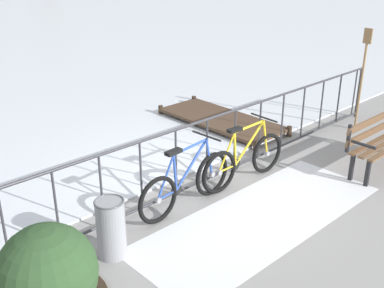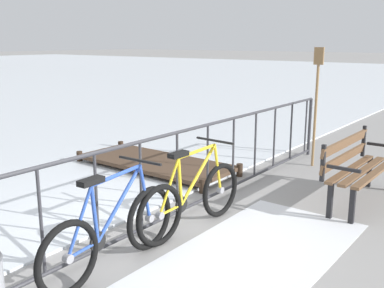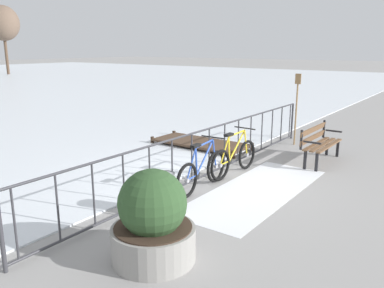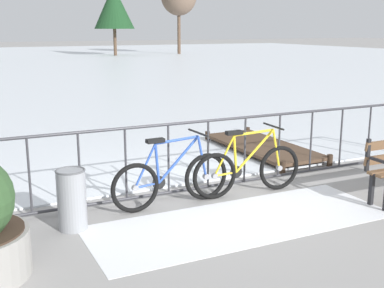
{
  "view_description": "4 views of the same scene",
  "coord_description": "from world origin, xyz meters",
  "px_view_note": "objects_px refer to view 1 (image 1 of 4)",
  "views": [
    {
      "loc": [
        -4.54,
        -4.5,
        3.37
      ],
      "look_at": [
        -0.26,
        0.05,
        0.72
      ],
      "focal_mm": 43.84,
      "sensor_mm": 36.0,
      "label": 1
    },
    {
      "loc": [
        -3.31,
        -3.2,
        2.08
      ],
      "look_at": [
        1.09,
        0.14,
        0.81
      ],
      "focal_mm": 42.03,
      "sensor_mm": 36.0,
      "label": 2
    },
    {
      "loc": [
        -6.65,
        -4.37,
        2.68
      ],
      "look_at": [
        -0.15,
        0.33,
        0.7
      ],
      "focal_mm": 36.88,
      "sensor_mm": 36.0,
      "label": 3
    },
    {
      "loc": [
        -3.23,
        -6.11,
        2.34
      ],
      "look_at": [
        -0.6,
        -0.71,
        0.93
      ],
      "focal_mm": 46.59,
      "sensor_mm": 36.0,
      "label": 4
    }
  ],
  "objects_px": {
    "oar_upright": "(363,73)",
    "trash_bin": "(111,228)",
    "bicycle_second": "(186,184)",
    "park_bench": "(380,138)",
    "bicycle_near_railing": "(244,160)"
  },
  "relations": [
    {
      "from": "bicycle_near_railing",
      "to": "oar_upright",
      "type": "distance_m",
      "value": 3.43
    },
    {
      "from": "bicycle_second",
      "to": "park_bench",
      "type": "height_order",
      "value": "bicycle_second"
    },
    {
      "from": "park_bench",
      "to": "bicycle_second",
      "type": "bearing_deg",
      "value": 159.66
    },
    {
      "from": "bicycle_near_railing",
      "to": "park_bench",
      "type": "xyz_separation_m",
      "value": [
        2.02,
        -1.15,
        0.14
      ]
    },
    {
      "from": "bicycle_second",
      "to": "park_bench",
      "type": "bearing_deg",
      "value": -20.34
    },
    {
      "from": "bicycle_near_railing",
      "to": "bicycle_second",
      "type": "distance_m",
      "value": 1.17
    },
    {
      "from": "bicycle_second",
      "to": "bicycle_near_railing",
      "type": "bearing_deg",
      "value": -1.66
    },
    {
      "from": "bicycle_second",
      "to": "park_bench",
      "type": "xyz_separation_m",
      "value": [
        3.18,
        -1.18,
        0.14
      ]
    },
    {
      "from": "park_bench",
      "to": "trash_bin",
      "type": "xyz_separation_m",
      "value": [
        -4.55,
        0.97,
        -0.14
      ]
    },
    {
      "from": "park_bench",
      "to": "trash_bin",
      "type": "height_order",
      "value": "park_bench"
    },
    {
      "from": "oar_upright",
      "to": "trash_bin",
      "type": "bearing_deg",
      "value": -178.57
    },
    {
      "from": "bicycle_near_railing",
      "to": "oar_upright",
      "type": "relative_size",
      "value": 0.86
    },
    {
      "from": "oar_upright",
      "to": "bicycle_near_railing",
      "type": "bearing_deg",
      "value": 179.5
    },
    {
      "from": "bicycle_second",
      "to": "park_bench",
      "type": "relative_size",
      "value": 1.07
    },
    {
      "from": "park_bench",
      "to": "oar_upright",
      "type": "xyz_separation_m",
      "value": [
        1.33,
        1.12,
        0.63
      ]
    }
  ]
}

